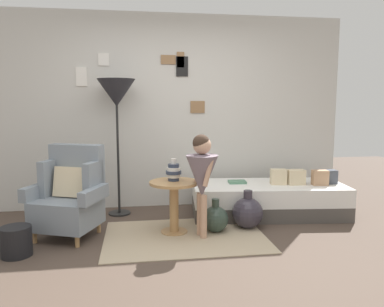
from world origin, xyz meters
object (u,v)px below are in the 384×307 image
armchair (70,195)px  person_child (202,172)px  daybed (268,199)px  magazine_basket (16,241)px  book_on_daybed (237,182)px  side_table (174,197)px  demijohn_far (248,213)px  demijohn_near (215,219)px  floor_lamp (117,96)px  vase_striped (174,172)px

armchair → person_child: size_ratio=0.88×
daybed → magazine_basket: (-2.77, -0.92, -0.06)m
book_on_daybed → magazine_basket: size_ratio=0.79×
person_child → book_on_daybed: person_child is taller
side_table → demijohn_far: (0.84, 0.03, -0.22)m
book_on_daybed → demijohn_near: 0.82m
daybed → book_on_daybed: 0.45m
demijohn_near → magazine_basket: demijohn_near is taller
demijohn_near → demijohn_far: size_ratio=0.86×
armchair → person_child: 1.43m
demijohn_far → demijohn_near: bearing=-169.0°
book_on_daybed → magazine_basket: book_on_daybed is taller
armchair → demijohn_near: (1.56, -0.12, -0.29)m
side_table → floor_lamp: size_ratio=0.34×
magazine_basket → vase_striped: bearing=16.8°
vase_striped → daybed: bearing=20.3°
demijohn_far → daybed: bearing=48.8°
vase_striped → floor_lamp: bearing=128.9°
vase_striped → magazine_basket: (-1.52, -0.46, -0.53)m
demijohn_near → magazine_basket: 2.01m
demijohn_near → daybed: bearing=34.3°
side_table → floor_lamp: (-0.63, 0.82, 1.09)m
side_table → floor_lamp: floor_lamp is taller
magazine_basket → armchair: bearing=50.4°
person_child → demijohn_far: (0.57, 0.22, -0.52)m
book_on_daybed → floor_lamp: bearing=172.3°
demijohn_near → vase_striped: bearing=169.8°
floor_lamp → book_on_daybed: 1.86m
armchair → daybed: armchair is taller
book_on_daybed → daybed: bearing=-16.1°
vase_striped → magazine_basket: vase_striped is taller
person_child → magazine_basket: bearing=-172.4°
vase_striped → armchair: bearing=177.9°
floor_lamp → side_table: bearing=-52.5°
book_on_daybed → magazine_basket: (-2.39, -1.03, -0.28)m
armchair → vase_striped: bearing=-2.1°
vase_striped → floor_lamp: floor_lamp is taller
side_table → demijohn_near: bearing=-5.2°
vase_striped → book_on_daybed: (0.87, 0.57, -0.26)m
daybed → vase_striped: 1.42m
side_table → demijohn_far: 0.87m
book_on_daybed → demijohn_far: size_ratio=0.50×
daybed → armchair: bearing=-169.8°
armchair → demijohn_far: size_ratio=2.22×
armchair → book_on_daybed: size_ratio=4.41×
person_child → magazine_basket: 1.89m
floor_lamp → vase_striped: bearing=-51.1°
demijohn_near → magazine_basket: bearing=-169.1°
vase_striped → demijohn_near: (0.45, -0.08, -0.52)m
armchair → magazine_basket: size_ratio=3.46×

